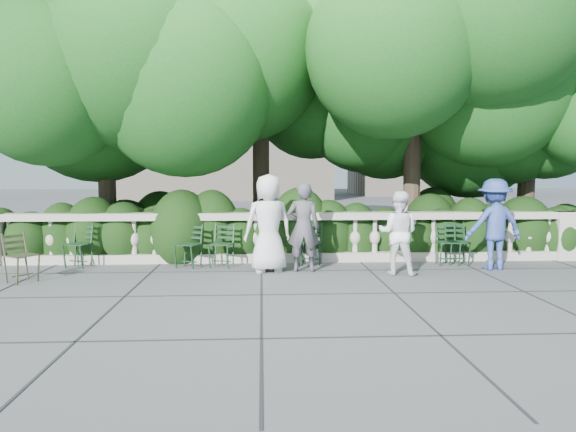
{
  "coord_description": "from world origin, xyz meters",
  "views": [
    {
      "loc": [
        -0.49,
        -8.47,
        1.83
      ],
      "look_at": [
        0.0,
        1.0,
        1.0
      ],
      "focal_mm": 32.0,
      "sensor_mm": 36.0,
      "label": 1
    }
  ],
  "objects_px": {
    "chair_f": "(459,266)",
    "person_businessman": "(268,223)",
    "chair_e": "(449,266)",
    "chair_b": "(74,269)",
    "chair_a": "(185,269)",
    "chair_c": "(219,269)",
    "chair_weathered": "(28,283)",
    "person_casual_man": "(398,233)",
    "person_woman_grey": "(303,227)",
    "person_older_blue": "(494,224)",
    "chair_d": "(310,266)"
  },
  "relations": [
    {
      "from": "person_older_blue",
      "to": "person_woman_grey",
      "type": "bearing_deg",
      "value": -5.14
    },
    {
      "from": "chair_f",
      "to": "person_casual_man",
      "type": "xyz_separation_m",
      "value": [
        -1.41,
        -0.73,
        0.74
      ]
    },
    {
      "from": "chair_e",
      "to": "person_older_blue",
      "type": "height_order",
      "value": "person_older_blue"
    },
    {
      "from": "chair_d",
      "to": "person_businessman",
      "type": "bearing_deg",
      "value": -136.27
    },
    {
      "from": "person_businessman",
      "to": "person_older_blue",
      "type": "xyz_separation_m",
      "value": [
        4.2,
        0.03,
        -0.04
      ]
    },
    {
      "from": "chair_b",
      "to": "chair_weathered",
      "type": "height_order",
      "value": "same"
    },
    {
      "from": "chair_b",
      "to": "chair_c",
      "type": "xyz_separation_m",
      "value": [
        2.73,
        -0.14,
        0.0
      ]
    },
    {
      "from": "chair_c",
      "to": "chair_weathered",
      "type": "bearing_deg",
      "value": -145.52
    },
    {
      "from": "chair_a",
      "to": "person_woman_grey",
      "type": "distance_m",
      "value": 2.38
    },
    {
      "from": "person_woman_grey",
      "to": "person_older_blue",
      "type": "distance_m",
      "value": 3.56
    },
    {
      "from": "chair_f",
      "to": "person_businessman",
      "type": "distance_m",
      "value": 3.84
    },
    {
      "from": "chair_f",
      "to": "person_businessman",
      "type": "relative_size",
      "value": 0.47
    },
    {
      "from": "person_older_blue",
      "to": "chair_a",
      "type": "bearing_deg",
      "value": -8.69
    },
    {
      "from": "chair_e",
      "to": "person_businessman",
      "type": "xyz_separation_m",
      "value": [
        -3.5,
        -0.35,
        0.89
      ]
    },
    {
      "from": "chair_a",
      "to": "person_businessman",
      "type": "xyz_separation_m",
      "value": [
        1.57,
        -0.33,
        0.89
      ]
    },
    {
      "from": "chair_c",
      "to": "person_woman_grey",
      "type": "xyz_separation_m",
      "value": [
        1.56,
        -0.34,
        0.81
      ]
    },
    {
      "from": "chair_e",
      "to": "person_casual_man",
      "type": "relative_size",
      "value": 0.57
    },
    {
      "from": "chair_b",
      "to": "chair_d",
      "type": "bearing_deg",
      "value": 15.6
    },
    {
      "from": "chair_b",
      "to": "person_woman_grey",
      "type": "distance_m",
      "value": 4.39
    },
    {
      "from": "chair_weathered",
      "to": "chair_b",
      "type": "bearing_deg",
      "value": 21.26
    },
    {
      "from": "chair_c",
      "to": "chair_d",
      "type": "height_order",
      "value": "same"
    },
    {
      "from": "person_businessman",
      "to": "chair_f",
      "type": "bearing_deg",
      "value": 171.84
    },
    {
      "from": "chair_e",
      "to": "person_businessman",
      "type": "height_order",
      "value": "person_businessman"
    },
    {
      "from": "chair_weathered",
      "to": "person_older_blue",
      "type": "distance_m",
      "value": 8.23
    },
    {
      "from": "chair_a",
      "to": "person_businessman",
      "type": "bearing_deg",
      "value": 11.45
    },
    {
      "from": "chair_d",
      "to": "person_older_blue",
      "type": "xyz_separation_m",
      "value": [
        3.38,
        -0.47,
        0.85
      ]
    },
    {
      "from": "chair_c",
      "to": "person_older_blue",
      "type": "height_order",
      "value": "person_older_blue"
    },
    {
      "from": "chair_f",
      "to": "person_businessman",
      "type": "xyz_separation_m",
      "value": [
        -3.71,
        -0.4,
        0.89
      ]
    },
    {
      "from": "chair_c",
      "to": "person_casual_man",
      "type": "bearing_deg",
      "value": 2.73
    },
    {
      "from": "person_businessman",
      "to": "person_older_blue",
      "type": "bearing_deg",
      "value": 166.08
    },
    {
      "from": "chair_e",
      "to": "chair_b",
      "type": "bearing_deg",
      "value": -177.41
    },
    {
      "from": "chair_c",
      "to": "person_woman_grey",
      "type": "height_order",
      "value": "person_woman_grey"
    },
    {
      "from": "chair_c",
      "to": "chair_e",
      "type": "distance_m",
      "value": 4.42
    },
    {
      "from": "chair_b",
      "to": "chair_e",
      "type": "distance_m",
      "value": 7.15
    },
    {
      "from": "chair_e",
      "to": "chair_f",
      "type": "bearing_deg",
      "value": 15.82
    },
    {
      "from": "chair_d",
      "to": "chair_f",
      "type": "bearing_deg",
      "value": 10.2
    },
    {
      "from": "chair_b",
      "to": "person_businessman",
      "type": "height_order",
      "value": "person_businessman"
    },
    {
      "from": "chair_f",
      "to": "person_woman_grey",
      "type": "height_order",
      "value": "person_woman_grey"
    },
    {
      "from": "chair_a",
      "to": "chair_c",
      "type": "xyz_separation_m",
      "value": [
        0.65,
        0.0,
        0.0
      ]
    },
    {
      "from": "chair_weathered",
      "to": "person_casual_man",
      "type": "xyz_separation_m",
      "value": [
        6.25,
        0.44,
        0.74
      ]
    },
    {
      "from": "chair_c",
      "to": "chair_weathered",
      "type": "xyz_separation_m",
      "value": [
        -3.03,
        -1.11,
        0.0
      ]
    },
    {
      "from": "chair_a",
      "to": "person_woman_grey",
      "type": "height_order",
      "value": "person_woman_grey"
    },
    {
      "from": "chair_f",
      "to": "chair_a",
      "type": "bearing_deg",
      "value": -176.49
    },
    {
      "from": "person_businessman",
      "to": "chair_a",
      "type": "bearing_deg",
      "value": -26.32
    },
    {
      "from": "chair_a",
      "to": "person_older_blue",
      "type": "bearing_deg",
      "value": 20.43
    },
    {
      "from": "person_woman_grey",
      "to": "chair_a",
      "type": "bearing_deg",
      "value": -5.47
    },
    {
      "from": "chair_c",
      "to": "chair_f",
      "type": "xyz_separation_m",
      "value": [
        4.63,
        0.07,
        0.0
      ]
    },
    {
      "from": "person_businessman",
      "to": "person_casual_man",
      "type": "xyz_separation_m",
      "value": [
        2.3,
        -0.33,
        -0.15
      ]
    },
    {
      "from": "person_businessman",
      "to": "person_woman_grey",
      "type": "height_order",
      "value": "person_businessman"
    },
    {
      "from": "chair_a",
      "to": "chair_weathered",
      "type": "distance_m",
      "value": 2.63
    }
  ]
}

